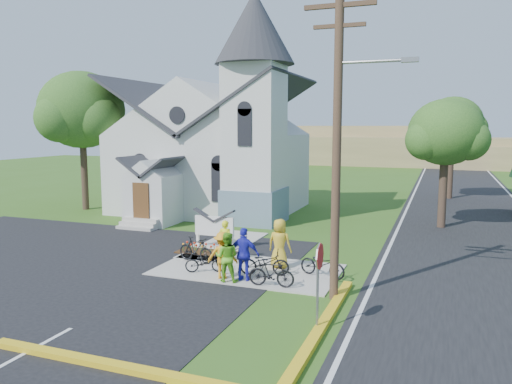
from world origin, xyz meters
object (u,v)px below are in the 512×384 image
at_px(cyclist_3, 222,255).
at_px(bike_1, 196,249).
at_px(utility_pole, 339,132).
at_px(cyclist_1, 227,257).
at_px(stop_sign, 319,268).
at_px(church_sign, 214,227).
at_px(cyclist_2, 244,254).
at_px(bike_0, 205,262).
at_px(cyclist_0, 225,240).
at_px(bike_4, 322,264).
at_px(cyclist_4, 280,243).
at_px(bike_2, 265,263).
at_px(bike_3, 271,273).

bearing_deg(cyclist_3, bike_1, -52.28).
xyz_separation_m(utility_pole, cyclist_1, (-4.00, 0.32, -4.46)).
distance_m(stop_sign, cyclist_1, 5.14).
height_order(church_sign, cyclist_3, cyclist_3).
xyz_separation_m(bike_1, cyclist_2, (2.75, -1.55, 0.44)).
bearing_deg(church_sign, bike_0, -69.96).
bearing_deg(cyclist_0, cyclist_3, 111.18).
bearing_deg(cyclist_0, bike_0, 87.99).
bearing_deg(bike_4, cyclist_0, 96.78).
distance_m(cyclist_4, bike_4, 2.01).
distance_m(bike_2, cyclist_4, 1.27).
xyz_separation_m(cyclist_3, bike_3, (2.00, -0.31, -0.37)).
relative_size(bike_3, bike_4, 0.88).
xyz_separation_m(cyclist_1, bike_2, (1.02, 1.15, -0.41)).
distance_m(church_sign, bike_2, 4.85).
height_order(cyclist_0, bike_2, cyclist_0).
relative_size(utility_pole, cyclist_1, 5.58).
bearing_deg(cyclist_2, cyclist_0, -53.97).
distance_m(church_sign, cyclist_4, 4.33).
distance_m(bike_0, bike_4, 4.43).
bearing_deg(bike_4, cyclist_3, 130.14).
xyz_separation_m(cyclist_0, bike_4, (4.27, -0.80, -0.36)).
height_order(utility_pole, cyclist_1, utility_pole).
bearing_deg(cyclist_4, cyclist_1, 66.27).
xyz_separation_m(utility_pole, cyclist_2, (-3.46, 0.64, -4.39)).
distance_m(cyclist_1, cyclist_4, 2.62).
relative_size(cyclist_2, cyclist_3, 1.12).
bearing_deg(bike_0, bike_1, 15.93).
xyz_separation_m(bike_0, bike_3, (2.92, -0.76, 0.09)).
bearing_deg(utility_pole, cyclist_3, 171.89).
xyz_separation_m(bike_3, cyclist_4, (-0.46, 2.33, 0.49)).
bearing_deg(cyclist_4, stop_sign, 122.51).
height_order(cyclist_4, bike_4, cyclist_4).
relative_size(church_sign, cyclist_1, 1.23).
bearing_deg(cyclist_3, stop_sign, 130.16).
relative_size(cyclist_1, bike_4, 0.97).
xyz_separation_m(bike_2, cyclist_4, (0.21, 1.15, 0.49)).
relative_size(cyclist_3, bike_4, 0.93).
relative_size(stop_sign, cyclist_4, 1.27).
relative_size(utility_pole, bike_2, 5.45).
bearing_deg(cyclist_0, church_sign, -53.77).
bearing_deg(bike_4, utility_pole, -138.41).
bearing_deg(church_sign, cyclist_4, -28.62).
distance_m(cyclist_0, cyclist_2, 2.79).
height_order(bike_2, cyclist_4, cyclist_4).
height_order(church_sign, bike_0, church_sign).
bearing_deg(bike_1, bike_2, -89.01).
xyz_separation_m(church_sign, utility_pole, (6.56, -4.70, 4.38)).
xyz_separation_m(cyclist_1, cyclist_3, (-0.30, 0.29, -0.04)).
bearing_deg(cyclist_1, bike_1, -48.80).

